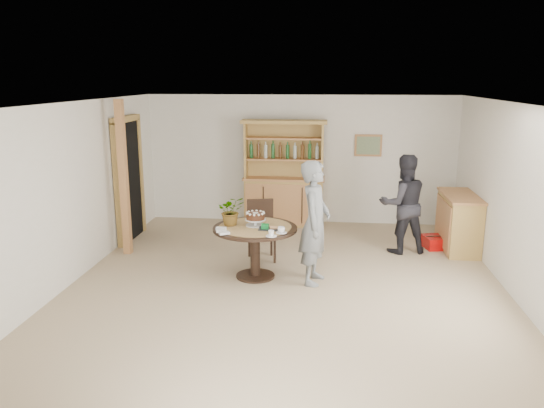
{
  "coord_description": "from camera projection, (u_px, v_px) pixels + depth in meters",
  "views": [
    {
      "loc": [
        0.55,
        -6.81,
        2.82
      ],
      "look_at": [
        -0.24,
        0.55,
        1.05
      ],
      "focal_mm": 35.0,
      "sensor_mm": 36.0,
      "label": 1
    }
  ],
  "objects": [
    {
      "name": "teen_boy",
      "position": [
        315.0,
        223.0,
        7.31
      ],
      "size": [
        0.52,
        0.7,
        1.73
      ],
      "primitive_type": "imported",
      "rotation": [
        0.0,
        0.0,
        1.39
      ],
      "color": "slate",
      "rests_on": "ground"
    },
    {
      "name": "sideboard",
      "position": [
        459.0,
        222.0,
        8.84
      ],
      "size": [
        0.54,
        1.26,
        0.94
      ],
      "color": "tan",
      "rests_on": "ground"
    },
    {
      "name": "red_suitcase",
      "position": [
        442.0,
        242.0,
        9.0
      ],
      "size": [
        0.67,
        0.52,
        0.21
      ],
      "rotation": [
        0.0,
        0.0,
        0.22
      ],
      "color": "red",
      "rests_on": "ground"
    },
    {
      "name": "dining_table",
      "position": [
        255.0,
        237.0,
        7.56
      ],
      "size": [
        1.2,
        1.2,
        0.76
      ],
      "color": "black",
      "rests_on": "ground"
    },
    {
      "name": "napkins",
      "position": [
        222.0,
        231.0,
        7.26
      ],
      "size": [
        0.24,
        0.33,
        0.03
      ],
      "color": "white",
      "rests_on": "dining_table"
    },
    {
      "name": "pine_post",
      "position": [
        124.0,
        179.0,
        8.45
      ],
      "size": [
        0.12,
        0.12,
        2.5
      ],
      "primitive_type": "cube",
      "color": "#B67F4C",
      "rests_on": "ground"
    },
    {
      "name": "birthday_cake",
      "position": [
        255.0,
        217.0,
        7.54
      ],
      "size": [
        0.3,
        0.3,
        0.2
      ],
      "color": "white",
      "rests_on": "dining_table"
    },
    {
      "name": "coffee_cup_b",
      "position": [
        271.0,
        234.0,
        7.05
      ],
      "size": [
        0.15,
        0.15,
        0.08
      ],
      "color": "white",
      "rests_on": "dining_table"
    },
    {
      "name": "gift_tray",
      "position": [
        269.0,
        228.0,
        7.37
      ],
      "size": [
        0.3,
        0.2,
        0.08
      ],
      "color": "black",
      "rests_on": "dining_table"
    },
    {
      "name": "flower_vase",
      "position": [
        231.0,
        211.0,
        7.56
      ],
      "size": [
        0.47,
        0.44,
        0.42
      ],
      "primitive_type": "imported",
      "rotation": [
        0.0,
        0.0,
        0.35
      ],
      "color": "#3F7233",
      "rests_on": "dining_table"
    },
    {
      "name": "ground",
      "position": [
        285.0,
        288.0,
        7.3
      ],
      "size": [
        7.0,
        7.0,
        0.0
      ],
      "primitive_type": "plane",
      "color": "tan",
      "rests_on": "ground"
    },
    {
      "name": "adult_person",
      "position": [
        403.0,
        204.0,
        8.62
      ],
      "size": [
        0.9,
        0.77,
        1.63
      ],
      "primitive_type": "imported",
      "rotation": [
        0.0,
        0.0,
        3.36
      ],
      "color": "black",
      "rests_on": "ground"
    },
    {
      "name": "coffee_cup_a",
      "position": [
        281.0,
        230.0,
        7.2
      ],
      "size": [
        0.15,
        0.15,
        0.09
      ],
      "color": "white",
      "rests_on": "dining_table"
    },
    {
      "name": "dining_chair",
      "position": [
        261.0,
        226.0,
        8.38
      ],
      "size": [
        0.51,
        0.51,
        0.95
      ],
      "rotation": [
        0.0,
        0.0,
        0.25
      ],
      "color": "black",
      "rests_on": "ground"
    },
    {
      "name": "room_shell",
      "position": [
        286.0,
        163.0,
        6.9
      ],
      "size": [
        6.04,
        7.04,
        2.52
      ],
      "color": "white",
      "rests_on": "ground"
    },
    {
      "name": "hutch",
      "position": [
        284.0,
        190.0,
        10.31
      ],
      "size": [
        1.62,
        0.54,
        2.04
      ],
      "color": "tan",
      "rests_on": "ground"
    },
    {
      "name": "doorway",
      "position": [
        128.0,
        178.0,
        9.28
      ],
      "size": [
        0.13,
        1.1,
        2.18
      ],
      "color": "black",
      "rests_on": "ground"
    }
  ]
}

